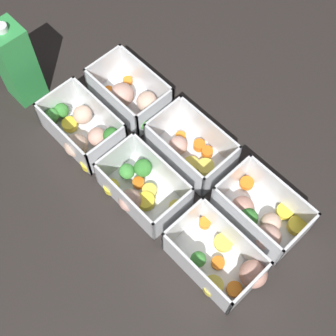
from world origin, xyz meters
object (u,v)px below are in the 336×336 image
object	(u,v)px
container_near_left	(261,217)
container_far_left	(224,262)
container_near_right	(131,97)
container_far_center	(140,188)
container_near_center	(190,149)
juice_carton	(16,63)
container_far_right	(82,130)

from	to	relation	value
container_near_left	container_far_left	xyz separation A→B (m)	(-0.01, 0.11, 0.00)
container_near_right	container_far_center	size ratio (longest dim) A/B	1.02
container_near_center	container_far_left	world-z (taller)	same
container_near_center	container_near_right	size ratio (longest dim) A/B	0.97
container_near_center	container_far_center	size ratio (longest dim) A/B	0.99
container_near_right	juice_carton	size ratio (longest dim) A/B	0.87
container_near_left	container_near_center	size ratio (longest dim) A/B	1.02
container_far_right	juice_carton	world-z (taller)	juice_carton
juice_carton	container_near_center	bearing A→B (deg)	-158.07
container_near_left	container_near_right	bearing A→B (deg)	-0.90
container_near_center	container_far_center	distance (m)	0.13
container_near_center	juice_carton	world-z (taller)	juice_carton
container_far_left	container_far_center	size ratio (longest dim) A/B	1.07
container_near_center	container_far_center	world-z (taller)	same
juice_carton	container_near_right	bearing A→B (deg)	-142.11
container_far_center	container_far_right	xyz separation A→B (m)	(0.18, -0.00, 0.00)
container_near_center	container_far_left	xyz separation A→B (m)	(-0.21, 0.12, 0.00)
container_near_left	container_near_center	bearing A→B (deg)	-2.21
container_far_left	container_near_right	bearing A→B (deg)	-17.18
container_far_center	juice_carton	bearing A→B (deg)	2.41
container_far_center	container_near_left	bearing A→B (deg)	-148.47
container_near_left	container_far_center	world-z (taller)	same
container_far_center	container_far_left	bearing A→B (deg)	-177.33
container_far_left	container_far_right	bearing A→B (deg)	1.34
container_near_center	container_far_left	bearing A→B (deg)	149.87
container_near_left	container_far_right	size ratio (longest dim) A/B	1.01
container_near_right	container_near_left	bearing A→B (deg)	179.10
container_near_right	container_far_center	bearing A→B (deg)	143.27
container_far_center	container_far_right	bearing A→B (deg)	-0.24
container_near_center	container_far_left	size ratio (longest dim) A/B	0.92
container_far_center	container_far_right	world-z (taller)	same
container_near_center	container_far_left	distance (m)	0.24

